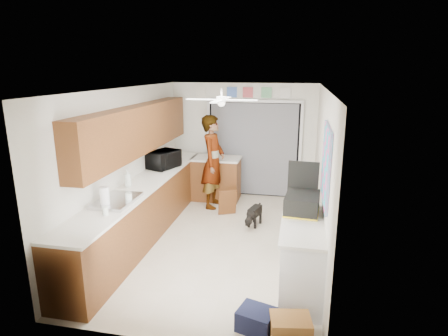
{
  "coord_description": "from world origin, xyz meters",
  "views": [
    {
      "loc": [
        1.24,
        -5.66,
        2.8
      ],
      "look_at": [
        0.0,
        0.4,
        1.15
      ],
      "focal_mm": 30.0,
      "sensor_mm": 36.0,
      "label": 1
    }
  ],
  "objects_px": {
    "microwave": "(164,159)",
    "dog": "(255,215)",
    "man": "(213,162)",
    "soap_bottle": "(128,178)",
    "navy_crate": "(256,320)",
    "cardboard_box": "(290,329)",
    "paper_towel_roll": "(105,197)",
    "suitcase": "(302,203)"
  },
  "relations": [
    {
      "from": "man",
      "to": "dog",
      "type": "distance_m",
      "value": 1.48
    },
    {
      "from": "man",
      "to": "suitcase",
      "type": "bearing_deg",
      "value": -139.13
    },
    {
      "from": "microwave",
      "to": "man",
      "type": "bearing_deg",
      "value": -34.4
    },
    {
      "from": "suitcase",
      "to": "man",
      "type": "height_order",
      "value": "man"
    },
    {
      "from": "man",
      "to": "dog",
      "type": "xyz_separation_m",
      "value": [
        0.97,
        -0.83,
        -0.76
      ]
    },
    {
      "from": "cardboard_box",
      "to": "paper_towel_roll",
      "type": "bearing_deg",
      "value": 159.22
    },
    {
      "from": "microwave",
      "to": "paper_towel_roll",
      "type": "xyz_separation_m",
      "value": [
        -0.05,
        -2.16,
        -0.02
      ]
    },
    {
      "from": "microwave",
      "to": "navy_crate",
      "type": "bearing_deg",
      "value": -124.7
    },
    {
      "from": "cardboard_box",
      "to": "navy_crate",
      "type": "distance_m",
      "value": 0.39
    },
    {
      "from": "microwave",
      "to": "soap_bottle",
      "type": "bearing_deg",
      "value": -167.06
    },
    {
      "from": "paper_towel_roll",
      "to": "navy_crate",
      "type": "distance_m",
      "value": 2.59
    },
    {
      "from": "microwave",
      "to": "dog",
      "type": "relative_size",
      "value": 1.2
    },
    {
      "from": "navy_crate",
      "to": "soap_bottle",
      "type": "bearing_deg",
      "value": 142.09
    },
    {
      "from": "suitcase",
      "to": "man",
      "type": "xyz_separation_m",
      "value": [
        -1.78,
        2.4,
        -0.11
      ]
    },
    {
      "from": "suitcase",
      "to": "dog",
      "type": "xyz_separation_m",
      "value": [
        -0.81,
        1.57,
        -0.86
      ]
    },
    {
      "from": "soap_bottle",
      "to": "dog",
      "type": "distance_m",
      "value": 2.38
    },
    {
      "from": "paper_towel_roll",
      "to": "dog",
      "type": "relative_size",
      "value": 0.57
    },
    {
      "from": "soap_bottle",
      "to": "navy_crate",
      "type": "height_order",
      "value": "soap_bottle"
    },
    {
      "from": "navy_crate",
      "to": "man",
      "type": "height_order",
      "value": "man"
    },
    {
      "from": "suitcase",
      "to": "dog",
      "type": "distance_m",
      "value": 1.97
    },
    {
      "from": "paper_towel_roll",
      "to": "man",
      "type": "xyz_separation_m",
      "value": [
        0.89,
        2.76,
        -0.13
      ]
    },
    {
      "from": "microwave",
      "to": "navy_crate",
      "type": "distance_m",
      "value": 3.88
    },
    {
      "from": "man",
      "to": "dog",
      "type": "bearing_deg",
      "value": -126.11
    },
    {
      "from": "microwave",
      "to": "dog",
      "type": "distance_m",
      "value": 2.04
    },
    {
      "from": "cardboard_box",
      "to": "man",
      "type": "xyz_separation_m",
      "value": [
        -1.71,
        3.75,
        0.82
      ]
    },
    {
      "from": "cardboard_box",
      "to": "navy_crate",
      "type": "relative_size",
      "value": 1.09
    },
    {
      "from": "microwave",
      "to": "paper_towel_roll",
      "type": "bearing_deg",
      "value": -161.59
    },
    {
      "from": "microwave",
      "to": "man",
      "type": "relative_size",
      "value": 0.32
    },
    {
      "from": "soap_bottle",
      "to": "cardboard_box",
      "type": "height_order",
      "value": "soap_bottle"
    },
    {
      "from": "dog",
      "to": "paper_towel_roll",
      "type": "bearing_deg",
      "value": -117.87
    },
    {
      "from": "paper_towel_roll",
      "to": "cardboard_box",
      "type": "xyz_separation_m",
      "value": [
        2.6,
        -0.99,
        -0.95
      ]
    },
    {
      "from": "soap_bottle",
      "to": "paper_towel_roll",
      "type": "xyz_separation_m",
      "value": [
        0.1,
        -0.92,
        -0.0
      ]
    },
    {
      "from": "navy_crate",
      "to": "dog",
      "type": "xyz_separation_m",
      "value": [
        -0.37,
        2.83,
        0.08
      ]
    },
    {
      "from": "navy_crate",
      "to": "microwave",
      "type": "bearing_deg",
      "value": 125.44
    },
    {
      "from": "suitcase",
      "to": "cardboard_box",
      "type": "height_order",
      "value": "suitcase"
    },
    {
      "from": "microwave",
      "to": "soap_bottle",
      "type": "relative_size",
      "value": 2.06
    },
    {
      "from": "soap_bottle",
      "to": "dog",
      "type": "bearing_deg",
      "value": 27.42
    },
    {
      "from": "soap_bottle",
      "to": "man",
      "type": "distance_m",
      "value": 2.09
    },
    {
      "from": "paper_towel_roll",
      "to": "man",
      "type": "distance_m",
      "value": 2.9
    },
    {
      "from": "soap_bottle",
      "to": "man",
      "type": "relative_size",
      "value": 0.15
    },
    {
      "from": "soap_bottle",
      "to": "navy_crate",
      "type": "distance_m",
      "value": 3.1
    },
    {
      "from": "paper_towel_roll",
      "to": "dog",
      "type": "height_order",
      "value": "paper_towel_roll"
    }
  ]
}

